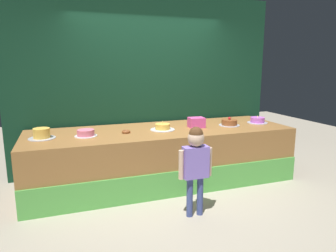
{
  "coord_description": "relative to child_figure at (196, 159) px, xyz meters",
  "views": [
    {
      "loc": [
        -1.37,
        -3.53,
        1.72
      ],
      "look_at": [
        0.01,
        0.37,
        0.89
      ],
      "focal_mm": 32.49,
      "sensor_mm": 36.0,
      "label": 1
    }
  ],
  "objects": [
    {
      "name": "ground_plane",
      "position": [
        -0.02,
        0.54,
        -0.68
      ],
      "size": [
        12.0,
        12.0,
        0.0
      ],
      "primitive_type": "plane",
      "color": "#ADA38E"
    },
    {
      "name": "stage_platform",
      "position": [
        -0.02,
        1.15,
        -0.28
      ],
      "size": [
        3.83,
        1.24,
        0.8
      ],
      "color": "#9E6B38",
      "rests_on": "ground_plane"
    },
    {
      "name": "curtain_backdrop",
      "position": [
        -0.02,
        1.87,
        0.74
      ],
      "size": [
        4.38,
        0.08,
        2.84
      ],
      "primitive_type": "cube",
      "color": "#113823",
      "rests_on": "ground_plane"
    },
    {
      "name": "child_figure",
      "position": [
        0.0,
        0.0,
        0.0
      ],
      "size": [
        0.41,
        0.19,
        1.06
      ],
      "color": "#3F4C8C",
      "rests_on": "ground_plane"
    },
    {
      "name": "pink_box",
      "position": [
        0.52,
        1.12,
        0.19
      ],
      "size": [
        0.23,
        0.19,
        0.15
      ],
      "primitive_type": "cube",
      "rotation": [
        0.0,
        0.0,
        -0.04
      ],
      "color": "#E24E9F",
      "rests_on": "stage_platform"
    },
    {
      "name": "donut",
      "position": [
        -0.56,
        1.08,
        0.14
      ],
      "size": [
        0.12,
        0.12,
        0.04
      ],
      "primitive_type": "torus",
      "color": "brown",
      "rests_on": "stage_platform"
    },
    {
      "name": "cake_far_left",
      "position": [
        -1.65,
        1.12,
        0.18
      ],
      "size": [
        0.34,
        0.34,
        0.14
      ],
      "color": "silver",
      "rests_on": "stage_platform"
    },
    {
      "name": "cake_left",
      "position": [
        -1.11,
        1.06,
        0.16
      ],
      "size": [
        0.3,
        0.3,
        0.09
      ],
      "color": "white",
      "rests_on": "stage_platform"
    },
    {
      "name": "cake_center",
      "position": [
        -0.02,
        1.11,
        0.16
      ],
      "size": [
        0.36,
        0.36,
        0.14
      ],
      "color": "silver",
      "rests_on": "stage_platform"
    },
    {
      "name": "cake_right",
      "position": [
        1.06,
        1.07,
        0.16
      ],
      "size": [
        0.32,
        0.32,
        0.14
      ],
      "color": "silver",
      "rests_on": "stage_platform"
    },
    {
      "name": "cake_far_right",
      "position": [
        1.61,
        1.1,
        0.16
      ],
      "size": [
        0.32,
        0.32,
        0.13
      ],
      "color": "silver",
      "rests_on": "stage_platform"
    }
  ]
}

